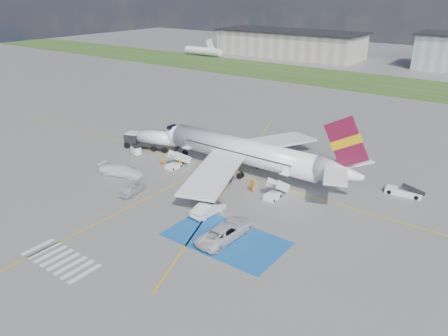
{
  "coord_description": "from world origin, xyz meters",
  "views": [
    {
      "loc": [
        35.88,
        -39.32,
        27.1
      ],
      "look_at": [
        2.07,
        6.42,
        3.5
      ],
      "focal_mm": 35.0,
      "sensor_mm": 36.0,
      "label": 1
    }
  ],
  "objects_px": {
    "car_silver_b": "(208,209)",
    "gpu_cart": "(136,151)",
    "car_silver_a": "(132,189)",
    "belt_loader": "(404,192)",
    "van_white_a": "(226,229)",
    "airliner": "(250,153)",
    "van_white_b": "(121,169)",
    "fuel_tanker": "(153,141)"
  },
  "relations": [
    {
      "from": "fuel_tanker",
      "to": "gpu_cart",
      "type": "relative_size",
      "value": 4.92
    },
    {
      "from": "van_white_b",
      "to": "gpu_cart",
      "type": "bearing_deg",
      "value": 19.77
    },
    {
      "from": "van_white_a",
      "to": "fuel_tanker",
      "type": "bearing_deg",
      "value": -28.31
    },
    {
      "from": "car_silver_b",
      "to": "airliner",
      "type": "bearing_deg",
      "value": -72.9
    },
    {
      "from": "belt_loader",
      "to": "car_silver_a",
      "type": "bearing_deg",
      "value": -149.93
    },
    {
      "from": "car_silver_b",
      "to": "fuel_tanker",
      "type": "bearing_deg",
      "value": -25.31
    },
    {
      "from": "belt_loader",
      "to": "van_white_b",
      "type": "bearing_deg",
      "value": -158.79
    },
    {
      "from": "car_silver_a",
      "to": "airliner",
      "type": "bearing_deg",
      "value": -129.92
    },
    {
      "from": "belt_loader",
      "to": "van_white_a",
      "type": "bearing_deg",
      "value": -124.85
    },
    {
      "from": "car_silver_a",
      "to": "van_white_a",
      "type": "bearing_deg",
      "value": 164.44
    },
    {
      "from": "airliner",
      "to": "van_white_a",
      "type": "height_order",
      "value": "airliner"
    },
    {
      "from": "airliner",
      "to": "fuel_tanker",
      "type": "xyz_separation_m",
      "value": [
        -20.23,
        -1.1,
        -1.93
      ]
    },
    {
      "from": "airliner",
      "to": "belt_loader",
      "type": "distance_m",
      "value": 22.92
    },
    {
      "from": "car_silver_a",
      "to": "gpu_cart",
      "type": "bearing_deg",
      "value": -54.94
    },
    {
      "from": "airliner",
      "to": "fuel_tanker",
      "type": "bearing_deg",
      "value": -176.88
    },
    {
      "from": "gpu_cart",
      "to": "van_white_b",
      "type": "xyz_separation_m",
      "value": [
        4.92,
        -7.67,
        0.41
      ]
    },
    {
      "from": "car_silver_b",
      "to": "gpu_cart",
      "type": "bearing_deg",
      "value": -17.39
    },
    {
      "from": "airliner",
      "to": "gpu_cart",
      "type": "distance_m",
      "value": 21.2
    },
    {
      "from": "fuel_tanker",
      "to": "car_silver_a",
      "type": "relative_size",
      "value": 2.33
    },
    {
      "from": "gpu_cart",
      "to": "van_white_b",
      "type": "relative_size",
      "value": 0.37
    },
    {
      "from": "fuel_tanker",
      "to": "airliner",
      "type": "bearing_deg",
      "value": -14.87
    },
    {
      "from": "airliner",
      "to": "van_white_b",
      "type": "xyz_separation_m",
      "value": [
        -15.49,
        -12.72,
        -2.28
      ]
    },
    {
      "from": "van_white_b",
      "to": "fuel_tanker",
      "type": "bearing_deg",
      "value": 9.25
    },
    {
      "from": "belt_loader",
      "to": "car_silver_b",
      "type": "relative_size",
      "value": 1.04
    },
    {
      "from": "car_silver_a",
      "to": "car_silver_b",
      "type": "distance_m",
      "value": 12.54
    },
    {
      "from": "gpu_cart",
      "to": "car_silver_b",
      "type": "xyz_separation_m",
      "value": [
        23.64,
        -9.57,
        0.14
      ]
    },
    {
      "from": "van_white_b",
      "to": "car_silver_b",
      "type": "bearing_deg",
      "value": -108.71
    },
    {
      "from": "airliner",
      "to": "van_white_b",
      "type": "bearing_deg",
      "value": -140.62
    },
    {
      "from": "gpu_cart",
      "to": "airliner",
      "type": "bearing_deg",
      "value": 31.29
    },
    {
      "from": "gpu_cart",
      "to": "car_silver_a",
      "type": "relative_size",
      "value": 0.47
    },
    {
      "from": "airliner",
      "to": "car_silver_b",
      "type": "relative_size",
      "value": 7.18
    },
    {
      "from": "belt_loader",
      "to": "car_silver_b",
      "type": "height_order",
      "value": "car_silver_b"
    },
    {
      "from": "fuel_tanker",
      "to": "belt_loader",
      "type": "xyz_separation_m",
      "value": [
        42.05,
        7.43,
        -1.07
      ]
    },
    {
      "from": "fuel_tanker",
      "to": "car_silver_a",
      "type": "height_order",
      "value": "fuel_tanker"
    },
    {
      "from": "gpu_cart",
      "to": "car_silver_b",
      "type": "distance_m",
      "value": 25.5
    },
    {
      "from": "van_white_a",
      "to": "van_white_b",
      "type": "bearing_deg",
      "value": -10.08
    },
    {
      "from": "airliner",
      "to": "gpu_cart",
      "type": "bearing_deg",
      "value": -166.1
    },
    {
      "from": "car_silver_a",
      "to": "car_silver_b",
      "type": "xyz_separation_m",
      "value": [
        12.45,
        1.53,
        0.08
      ]
    },
    {
      "from": "gpu_cart",
      "to": "car_silver_a",
      "type": "distance_m",
      "value": 15.76
    },
    {
      "from": "airliner",
      "to": "van_white_b",
      "type": "distance_m",
      "value": 20.17
    },
    {
      "from": "fuel_tanker",
      "to": "van_white_b",
      "type": "height_order",
      "value": "fuel_tanker"
    },
    {
      "from": "van_white_a",
      "to": "car_silver_b",
      "type": "bearing_deg",
      "value": -29.56
    }
  ]
}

